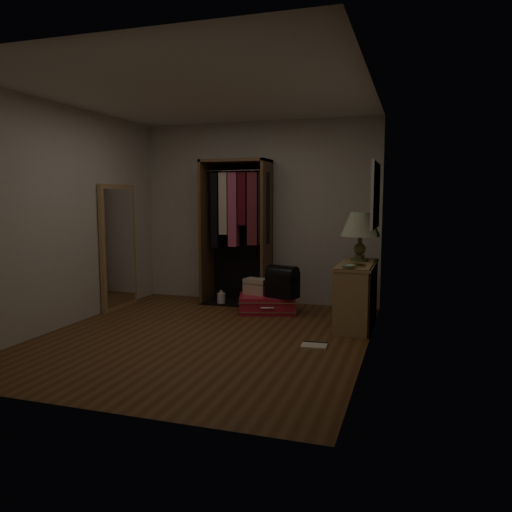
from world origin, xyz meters
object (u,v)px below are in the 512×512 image
object	(u,v)px
black_bag	(283,281)
table_lamp	(360,225)
train_case	(256,286)
console_bookshelf	(357,293)
floor_mirror	(119,247)
pink_suitcase	(267,304)
open_wardrobe	(238,220)
white_jug	(221,299)

from	to	relation	value
black_bag	table_lamp	size ratio (longest dim) A/B	0.75
black_bag	train_case	bearing A→B (deg)	-177.42
train_case	table_lamp	distance (m)	1.62
console_bookshelf	table_lamp	distance (m)	0.82
floor_mirror	pink_suitcase	world-z (taller)	floor_mirror
open_wardrobe	black_bag	world-z (taller)	open_wardrobe
open_wardrobe	train_case	bearing A→B (deg)	-44.99
open_wardrobe	floor_mirror	bearing A→B (deg)	-152.46
floor_mirror	black_bag	bearing A→B (deg)	6.80
console_bookshelf	pink_suitcase	world-z (taller)	console_bookshelf
open_wardrobe	black_bag	size ratio (longest dim) A/B	4.60
pink_suitcase	table_lamp	bearing A→B (deg)	-21.56
pink_suitcase	black_bag	world-z (taller)	black_bag
pink_suitcase	train_case	size ratio (longest dim) A/B	2.53
white_jug	train_case	bearing A→B (deg)	-20.68
floor_mirror	black_bag	size ratio (longest dim) A/B	3.81
open_wardrobe	train_case	size ratio (longest dim) A/B	5.90
pink_suitcase	black_bag	distance (m)	0.41
white_jug	open_wardrobe	bearing A→B (deg)	39.85
pink_suitcase	table_lamp	distance (m)	1.62
open_wardrobe	floor_mirror	world-z (taller)	open_wardrobe
train_case	table_lamp	xyz separation A→B (m)	(1.37, -0.13, 0.85)
console_bookshelf	train_case	size ratio (longest dim) A/B	3.22
pink_suitcase	black_bag	xyz separation A→B (m)	(0.23, -0.08, 0.33)
pink_suitcase	table_lamp	xyz separation A→B (m)	(1.21, -0.10, 1.07)
train_case	black_bag	world-z (taller)	black_bag
floor_mirror	train_case	bearing A→B (deg)	11.29
black_bag	open_wardrobe	bearing A→B (deg)	165.07
black_bag	console_bookshelf	bearing A→B (deg)	4.66
console_bookshelf	floor_mirror	xyz separation A→B (m)	(-3.24, -0.05, 0.46)
train_case	console_bookshelf	bearing A→B (deg)	-2.97
console_bookshelf	floor_mirror	world-z (taller)	floor_mirror
console_bookshelf	table_lamp	size ratio (longest dim) A/B	1.88
floor_mirror	white_jug	distance (m)	1.60
black_bag	table_lamp	bearing A→B (deg)	16.26
train_case	table_lamp	world-z (taller)	table_lamp
black_bag	floor_mirror	bearing A→B (deg)	-155.68
floor_mirror	train_case	distance (m)	1.98
open_wardrobe	pink_suitcase	size ratio (longest dim) A/B	2.33
table_lamp	console_bookshelf	bearing A→B (deg)	-91.14
floor_mirror	pink_suitcase	xyz separation A→B (m)	(2.03, 0.35, -0.73)
train_case	white_jug	xyz separation A→B (m)	(-0.60, 0.23, -0.25)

